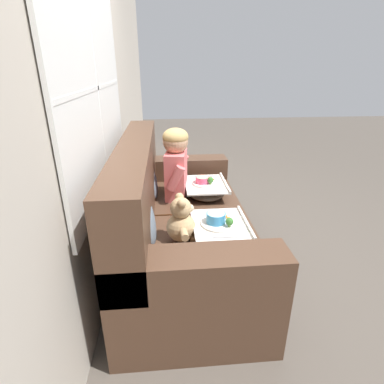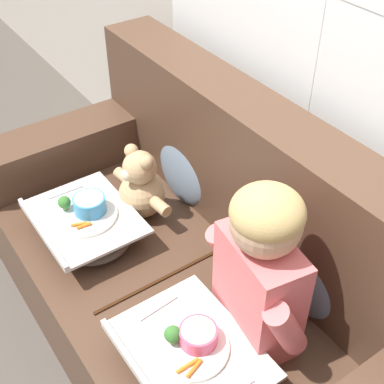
# 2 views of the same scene
# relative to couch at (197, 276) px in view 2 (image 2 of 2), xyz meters

# --- Properties ---
(ground_plane) EXTENTS (14.00, 14.00, 0.00)m
(ground_plane) POSITION_rel_couch_xyz_m (0.00, -0.08, -0.34)
(ground_plane) COLOR #4C443D
(couch) EXTENTS (1.83, 0.91, 0.97)m
(couch) POSITION_rel_couch_xyz_m (0.00, 0.00, 0.00)
(couch) COLOR #4C3323
(couch) RESTS_ON ground_plane
(throw_pillow_behind_child) EXTENTS (0.35, 0.17, 0.36)m
(throw_pillow_behind_child) POSITION_rel_couch_xyz_m (0.35, 0.20, 0.25)
(throw_pillow_behind_child) COLOR slate
(throw_pillow_behind_child) RESTS_ON couch
(throw_pillow_behind_teddy) EXTENTS (0.37, 0.18, 0.38)m
(throw_pillow_behind_teddy) POSITION_rel_couch_xyz_m (-0.35, 0.20, 0.25)
(throw_pillow_behind_teddy) COLOR slate
(throw_pillow_behind_teddy) RESTS_ON couch
(child_figure) EXTENTS (0.43, 0.23, 0.58)m
(child_figure) POSITION_rel_couch_xyz_m (0.35, -0.02, 0.40)
(child_figure) COLOR #DB6666
(child_figure) RESTS_ON couch
(teddy_bear) EXTENTS (0.33, 0.23, 0.30)m
(teddy_bear) POSITION_rel_couch_xyz_m (-0.35, -0.03, 0.21)
(teddy_bear) COLOR tan
(teddy_bear) RESTS_ON couch
(lap_tray_child) EXTENTS (0.45, 0.35, 0.18)m
(lap_tray_child) POSITION_rel_couch_xyz_m (0.35, -0.27, 0.14)
(lap_tray_child) COLOR #473D33
(lap_tray_child) RESTS_ON child_figure
(lap_tray_teddy) EXTENTS (0.43, 0.35, 0.18)m
(lap_tray_teddy) POSITION_rel_couch_xyz_m (-0.35, -0.27, 0.14)
(lap_tray_teddy) COLOR #473D33
(lap_tray_teddy) RESTS_ON teddy_bear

